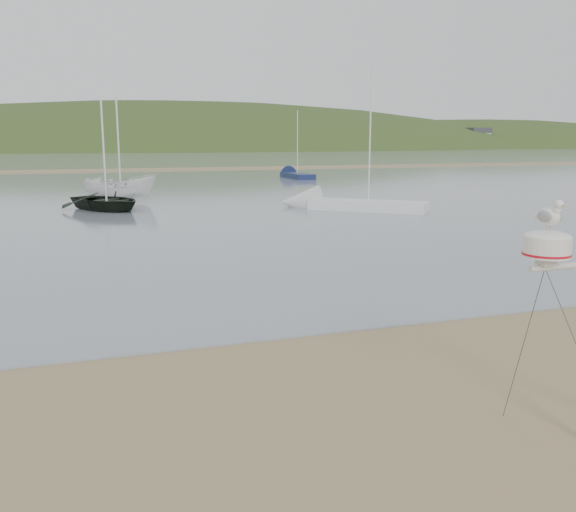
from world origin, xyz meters
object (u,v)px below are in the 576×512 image
object	(u,v)px
sailboat_white_near	(327,204)
sailboat_blue_far	(291,175)
boat_white	(120,167)
boat_dark	(105,165)

from	to	relation	value
sailboat_white_near	sailboat_blue_far	bearing A→B (deg)	74.94
boat_white	sailboat_blue_far	world-z (taller)	sailboat_blue_far
boat_dark	sailboat_blue_far	xyz separation A→B (m)	(18.67, 23.73, -2.13)
boat_white	sailboat_blue_far	bearing A→B (deg)	-40.65
sailboat_white_near	sailboat_blue_far	size ratio (longest dim) A/B	1.14
boat_dark	sailboat_white_near	distance (m)	12.05
boat_dark	sailboat_blue_far	distance (m)	30.27
sailboat_white_near	boat_dark	bearing A→B (deg)	165.05
boat_white	boat_dark	bearing A→B (deg)	166.53
boat_white	sailboat_blue_far	size ratio (longest dim) A/B	0.60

